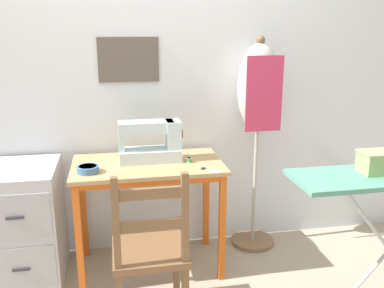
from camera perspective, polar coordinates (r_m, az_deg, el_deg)
wall_back at (r=2.99m, az=-6.79°, el=9.12°), size 10.00×0.07×2.55m
sewing_table at (r=2.79m, az=-5.85°, el=-4.68°), size 0.96×0.55×0.75m
sewing_machine at (r=2.78m, az=-5.21°, el=0.23°), size 0.41×0.18×0.29m
fabric_bowl at (r=2.65m, az=-13.71°, el=-3.25°), size 0.13×0.13×0.04m
scissors at (r=2.63m, az=2.17°, el=-3.40°), size 0.13×0.12×0.01m
thread_spool_near_machine at (r=2.76m, az=-0.37°, el=-2.17°), size 0.04×0.04×0.03m
wooden_chair at (r=2.38m, az=-5.62°, el=-14.22°), size 0.40×0.38×0.91m
filing_cabinet at (r=2.98m, az=-21.19°, el=-9.87°), size 0.43×0.54×0.76m
dress_form at (r=3.03m, az=8.84°, el=5.75°), size 0.32×0.32×1.54m
storage_box at (r=2.40m, az=23.79°, el=-2.20°), size 0.21×0.13×0.11m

